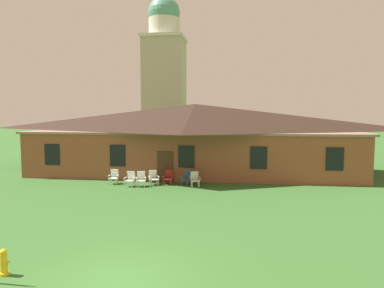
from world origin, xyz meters
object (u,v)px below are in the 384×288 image
Objects in this scene: lawn_chair_left_end at (141,179)px; lawn_chair_right_end at (168,177)px; lawn_chair_by_porch at (114,176)px; fire_hydrant at (4,263)px; lawn_chair_under_eave at (195,179)px; lawn_chair_near_door at (130,179)px; lawn_chair_middle at (153,177)px; lawn_chair_far_side at (187,177)px.

lawn_chair_left_end is 1.82m from lawn_chair_right_end.
lawn_chair_by_porch is 1.21× the size of fire_hydrant.
lawn_chair_left_end is 12.49m from fire_hydrant.
lawn_chair_under_eave reaches higher than fire_hydrant.
fire_hydrant is (-0.01, -12.38, -0.12)m from lawn_chair_near_door.
lawn_chair_by_porch and lawn_chair_middle have the same top height.
lawn_chair_middle is 1.00× the size of lawn_chair_under_eave.
lawn_chair_near_door is at bearing -165.06° from lawn_chair_far_side.
lawn_chair_near_door is 3.71m from lawn_chair_far_side.
lawn_chair_left_end is at bearing 7.70° from lawn_chair_near_door.
lawn_chair_far_side is 0.68m from lawn_chair_under_eave.
fire_hydrant is at bearing -93.20° from lawn_chair_left_end.
lawn_chair_near_door is 1.00× the size of lawn_chair_right_end.
lawn_chair_by_porch is 1.00× the size of lawn_chair_middle.
lawn_chair_far_side is (2.90, 0.86, 0.00)m from lawn_chair_left_end.
lawn_chair_near_door is 0.70m from lawn_chair_left_end.
fire_hydrant is at bearing -105.08° from lawn_chair_far_side.
lawn_chair_near_door is at bearing -26.26° from lawn_chair_by_porch.
lawn_chair_right_end is 1.83m from lawn_chair_under_eave.
lawn_chair_under_eave is at bearing -1.74° from lawn_chair_middle.
fire_hydrant is at bearing -90.03° from lawn_chair_near_door.
lawn_chair_by_porch and lawn_chair_under_eave have the same top height.
lawn_chair_middle is at bearing 83.96° from fire_hydrant.
lawn_chair_under_eave is at bearing -1.04° from lawn_chair_by_porch.
lawn_chair_by_porch is 13.10m from fire_hydrant.
lawn_chair_near_door and lawn_chair_under_eave have the same top height.
lawn_chair_right_end is 1.00× the size of lawn_chair_under_eave.
fire_hydrant is (-2.34, -13.26, -0.12)m from lawn_chair_right_end.
lawn_chair_under_eave is 13.58m from fire_hydrant.
lawn_chair_right_end reaches higher than fire_hydrant.
lawn_chair_by_porch is at bearing -176.41° from lawn_chair_right_end.
lawn_chair_under_eave is at bearing -10.35° from lawn_chair_right_end.
lawn_chair_under_eave is (5.44, -0.10, 0.00)m from lawn_chair_by_porch.
lawn_chair_middle is (2.69, -0.02, 0.00)m from lawn_chair_by_porch.
lawn_chair_right_end is 1.26m from lawn_chair_far_side.
lawn_chair_by_porch is 1.00× the size of lawn_chair_near_door.
lawn_chair_middle is at bearing -165.69° from lawn_chair_right_end.
lawn_chair_under_eave is (3.44, 0.46, 0.00)m from lawn_chair_left_end.
lawn_chair_under_eave is (0.54, -0.41, 0.00)m from lawn_chair_far_side.
lawn_chair_middle is 13.09m from fire_hydrant.
lawn_chair_near_door is 1.00× the size of lawn_chair_left_end.
lawn_chair_left_end reaches higher than fire_hydrant.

